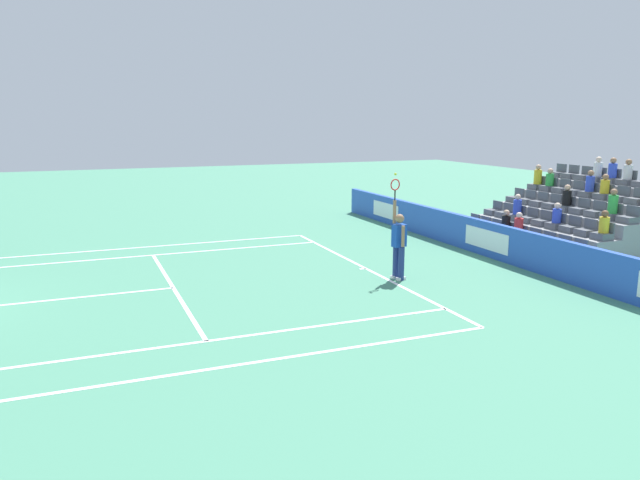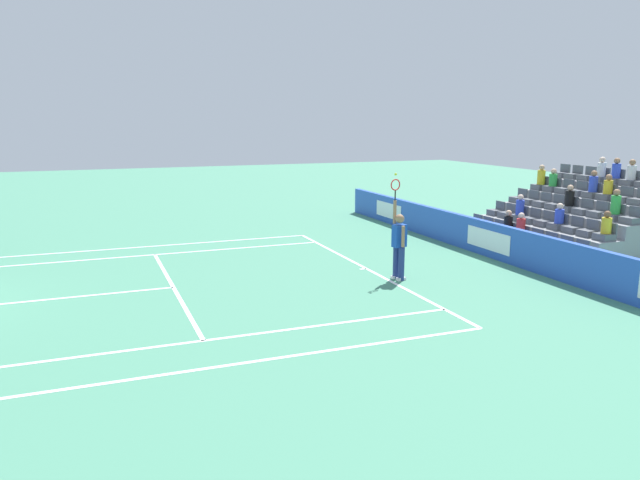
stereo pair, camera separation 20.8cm
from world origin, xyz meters
TOP-DOWN VIEW (x-y plane):
  - line_baseline at (0.00, -11.89)m, footprint 10.97×0.10m
  - line_service at (0.00, -6.40)m, footprint 8.23×0.10m
  - line_centre_service at (0.00, -3.20)m, footprint 0.10×6.40m
  - line_singles_sideline_left at (4.12, -5.95)m, footprint 0.10×11.89m
  - line_singles_sideline_right at (-4.12, -5.95)m, footprint 0.10×11.89m
  - line_doubles_sideline_left at (5.49, -5.95)m, footprint 0.10×11.89m
  - line_doubles_sideline_right at (-5.49, -5.95)m, footprint 0.10×11.89m
  - line_centre_mark at (0.00, -11.79)m, footprint 0.10×0.20m
  - sponsor_barrier at (0.00, -16.19)m, footprint 19.99×0.22m
  - tennis_player at (-1.38, -12.18)m, footprint 0.53×0.39m
  - stadium_stand at (-0.00, -19.75)m, footprint 5.58×4.75m

SIDE VIEW (x-z plane):
  - line_baseline at x=0.00m, z-range 0.00..0.01m
  - line_service at x=0.00m, z-range 0.00..0.01m
  - line_centre_service at x=0.00m, z-range 0.00..0.01m
  - line_singles_sideline_left at x=4.12m, z-range 0.00..0.01m
  - line_singles_sideline_right at x=-4.12m, z-range 0.00..0.01m
  - line_doubles_sideline_left at x=5.49m, z-range 0.00..0.01m
  - line_doubles_sideline_right at x=-5.49m, z-range 0.00..0.01m
  - line_centre_mark at x=0.00m, z-range 0.00..0.01m
  - sponsor_barrier at x=0.00m, z-range 0.00..1.10m
  - stadium_stand at x=0.00m, z-range -0.66..2.32m
  - tennis_player at x=-1.38m, z-range -0.43..2.42m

